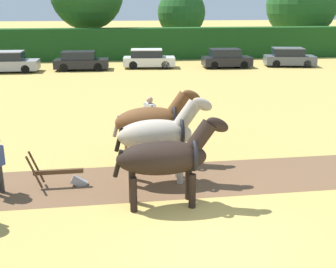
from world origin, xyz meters
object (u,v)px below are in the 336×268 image
tree_center (301,4)px  draft_horse_lead_left (167,157)px  tree_center_left (181,13)px  parked_car_right (289,57)px  draft_horse_trail_left (153,121)px  parked_car_left (8,62)px  plow (63,176)px  draft_horse_lead_right (159,135)px  parked_car_center_right (226,59)px  parked_car_center_left (81,61)px  parked_car_center (148,59)px  farmer_beside_team (150,116)px

tree_center → draft_horse_lead_left: bearing=-118.3°
tree_center_left → parked_car_right: bearing=-59.8°
draft_horse_lead_left → draft_horse_trail_left: bearing=90.1°
draft_horse_lead_left → draft_horse_trail_left: size_ratio=1.03×
parked_car_left → plow: bearing=-73.1°
draft_horse_lead_right → parked_car_center_right: size_ratio=0.74×
draft_horse_lead_left → plow: (-2.73, 1.47, -0.97)m
parked_car_left → parked_car_center_left: bearing=5.3°
draft_horse_lead_left → parked_car_right: bearing=60.1°
tree_center → draft_horse_trail_left: size_ratio=3.01×
draft_horse_lead_left → parked_car_left: (-9.03, 22.98, -0.54)m
draft_horse_lead_right → parked_car_left: size_ratio=0.66×
draft_horse_trail_left → parked_car_center: draft_horse_trail_left is taller
plow → parked_car_center_left: parked_car_center_left is taller
tree_center_left → farmer_beside_team: bearing=-101.1°
draft_horse_lead_right → draft_horse_trail_left: bearing=90.3°
plow → parked_car_center: size_ratio=0.38×
draft_horse_trail_left → parked_car_right: 24.06m
plow → tree_center: bearing=56.5°
parked_car_center_right → draft_horse_trail_left: bearing=-110.2°
tree_center → parked_car_center_right: size_ratio=2.23×
tree_center → parked_car_center: 21.43m
tree_center_left → parked_car_left: size_ratio=1.51×
parked_car_right → plow: bearing=-116.0°
tree_center → draft_horse_trail_left: bearing=-120.5°
parked_car_center_left → draft_horse_trail_left: bearing=-78.4°
draft_horse_lead_right → draft_horse_lead_left: bearing=-90.0°
farmer_beside_team → parked_car_right: (12.93, 18.28, -0.31)m
draft_horse_lead_right → parked_car_center_right: 23.03m
tree_center → draft_horse_lead_right: size_ratio=3.03×
tree_center → draft_horse_lead_right: (-19.08, -33.93, -3.42)m
draft_horse_lead_left → draft_horse_trail_left: 3.03m
tree_center_left → tree_center: size_ratio=0.75×
tree_center → parked_car_center: (-17.54, -11.61, -4.11)m
draft_horse_lead_right → parked_car_center: (1.54, 22.32, -0.70)m
plow → parked_car_center: 22.76m
tree_center_left → draft_horse_trail_left: tree_center_left is taller
tree_center_left → draft_horse_trail_left: 32.90m
plow → parked_car_left: bearing=105.5°
draft_horse_lead_left → tree_center_left: bearing=79.5°
parked_car_center_left → farmer_beside_team: bearing=-77.1°
farmer_beside_team → draft_horse_trail_left: bearing=-118.2°
draft_horse_trail_left → parked_car_center: bearing=84.8°
draft_horse_trail_left → plow: 3.27m
parked_car_left → farmer_beside_team: bearing=-62.7°
tree_center → parked_car_left: (-28.09, -12.46, -4.08)m
parked_car_center_right → draft_horse_lead_left: bearing=-107.5°
tree_center_left → draft_horse_lead_right: size_ratio=2.29×
parked_car_left → draft_horse_lead_right: bearing=-66.6°
draft_horse_lead_left → draft_horse_lead_right: size_ratio=1.04×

